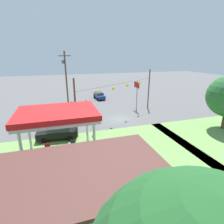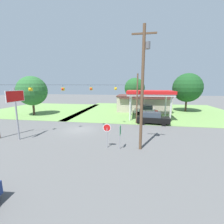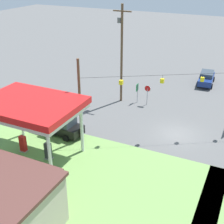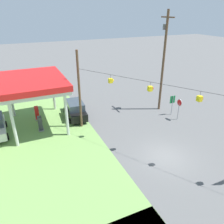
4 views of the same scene
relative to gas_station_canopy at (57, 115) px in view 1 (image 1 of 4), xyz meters
name	(u,v)px [view 1 (image 1 of 4)]	position (x,y,z in m)	size (l,w,h in m)	color
ground_plane	(120,119)	(-10.43, -9.14, -4.80)	(160.00, 160.00, 0.00)	#565656
gas_station_canopy	(57,115)	(0.00, 0.00, 0.00)	(8.30, 6.18, 5.33)	silver
gas_station_store	(74,195)	(-0.73, 8.85, -2.84)	(12.63, 7.99, 3.90)	#B2A893
fuel_pump_near	(73,147)	(-1.39, 0.00, -4.04)	(0.71, 0.56, 1.61)	gray
fuel_pump_far	(48,150)	(1.39, 0.00, -4.04)	(0.71, 0.56, 1.61)	gray
car_at_pumps_front	(57,132)	(0.32, -4.21, -3.79)	(5.29, 2.39, 1.99)	black
car_at_pumps_rear	(67,168)	(-0.42, 4.22, -3.81)	(4.66, 2.26, 1.96)	white
car_on_crossroad	(99,95)	(-10.33, -25.15, -3.91)	(2.38, 5.07, 1.70)	navy
stop_sign_roadside	(86,104)	(-5.21, -14.72, -2.99)	(0.80, 0.08, 2.50)	#99999E
stop_sign_overhead	(137,88)	(-15.81, -14.12, -0.39)	(0.22, 2.58, 6.04)	gray
route_sign	(79,104)	(-3.86, -14.86, -3.09)	(0.10, 0.70, 2.40)	gray
utility_pole_main	(66,81)	(-1.83, -14.51, 1.62)	(2.20, 0.44, 11.58)	brown
signal_span_gantry	(120,94)	(-10.43, -9.15, -0.35)	(16.52, 10.24, 8.15)	brown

